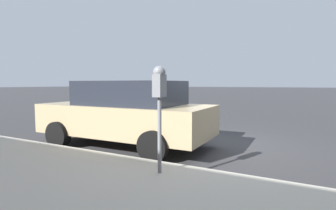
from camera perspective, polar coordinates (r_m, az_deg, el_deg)
ground_plane at (r=6.68m, az=8.97°, el=-8.77°), size 220.00×220.00×0.00m
parking_meter at (r=3.94m, az=-1.87°, el=2.98°), size 0.21×0.19×1.64m
car_tan at (r=6.54m, az=-8.97°, el=-1.62°), size 2.11×4.29×1.61m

